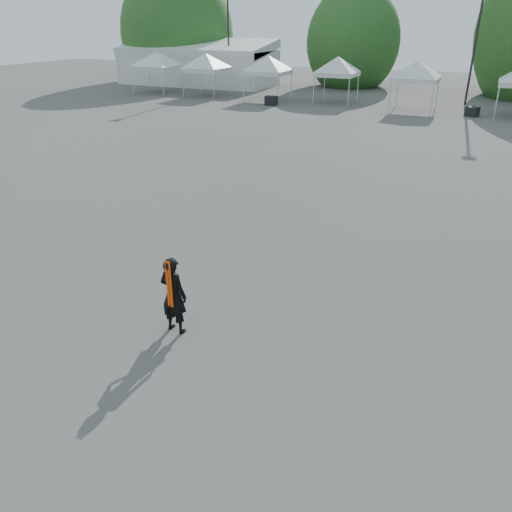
% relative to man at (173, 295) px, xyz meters
% --- Properties ---
extents(ground, '(120.00, 120.00, 0.00)m').
position_rel_man_xyz_m(ground, '(0.22, 2.87, -0.81)').
color(ground, '#474442').
rests_on(ground, ground).
extents(marquee, '(15.00, 6.25, 4.23)m').
position_rel_man_xyz_m(marquee, '(-21.78, 37.87, 1.16)').
color(marquee, silver).
rests_on(marquee, ground).
extents(light_pole_west, '(0.60, 0.25, 10.30)m').
position_rel_man_xyz_m(light_pole_west, '(-17.78, 36.87, 4.96)').
color(light_pole_west, black).
rests_on(light_pole_west, ground).
extents(light_pole_east, '(0.60, 0.25, 9.80)m').
position_rel_man_xyz_m(light_pole_east, '(3.22, 34.87, 4.70)').
color(light_pole_east, black).
rests_on(light_pole_east, ground).
extents(tree_far_w, '(4.80, 4.80, 7.30)m').
position_rel_man_xyz_m(tree_far_w, '(-25.78, 40.87, 3.72)').
color(tree_far_w, '#382314').
rests_on(tree_far_w, ground).
extents(tree_mid_w, '(4.16, 4.16, 6.33)m').
position_rel_man_xyz_m(tree_mid_w, '(-7.78, 42.87, 3.12)').
color(tree_mid_w, '#382314').
rests_on(tree_mid_w, ground).
extents(tent_a, '(4.72, 4.72, 3.88)m').
position_rel_man_xyz_m(tent_a, '(-21.79, 31.15, 2.25)').
color(tent_a, silver).
rests_on(tent_a, ground).
extents(tent_b, '(4.40, 4.40, 3.88)m').
position_rel_man_xyz_m(tent_b, '(-16.87, 31.04, 2.24)').
color(tent_b, silver).
rests_on(tent_b, ground).
extents(tent_c, '(4.34, 4.34, 3.88)m').
position_rel_man_xyz_m(tent_c, '(-11.24, 30.82, 2.24)').
color(tent_c, silver).
rests_on(tent_c, ground).
extents(tent_d, '(4.09, 4.09, 3.88)m').
position_rel_man_xyz_m(tent_d, '(-5.95, 31.66, 2.24)').
color(tent_d, silver).
rests_on(tent_d, ground).
extents(tent_e, '(4.20, 4.20, 3.88)m').
position_rel_man_xyz_m(tent_e, '(0.04, 30.15, 2.24)').
color(tent_e, silver).
rests_on(tent_e, ground).
extents(man, '(0.63, 0.45, 1.62)m').
position_rel_man_xyz_m(man, '(0.00, 0.00, 0.00)').
color(man, black).
rests_on(man, ground).
extents(crate_west, '(0.90, 0.73, 0.66)m').
position_rel_man_xyz_m(crate_west, '(-9.95, 28.47, -0.48)').
color(crate_west, black).
rests_on(crate_west, ground).
extents(crate_mid, '(0.96, 0.88, 0.61)m').
position_rel_man_xyz_m(crate_mid, '(3.97, 29.49, -0.51)').
color(crate_mid, black).
rests_on(crate_mid, ground).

